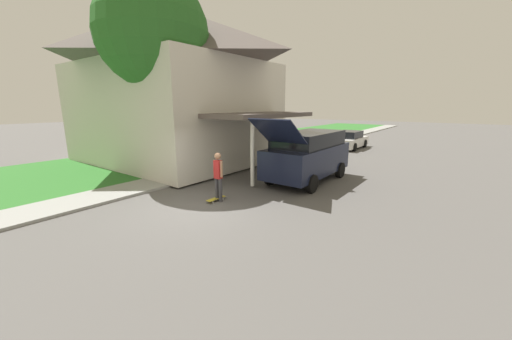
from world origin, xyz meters
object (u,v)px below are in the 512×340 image
(lawn_tree_near, at_px, (153,33))
(car_down_street, at_px, (349,140))
(fire_hydrant, at_px, (155,173))
(suv_parked, at_px, (308,154))
(skateboarder, at_px, (218,174))
(skateboard, at_px, (216,199))

(lawn_tree_near, xyz_separation_m, car_down_street, (3.95, 14.37, -5.69))
(car_down_street, xyz_separation_m, fire_hydrant, (-3.34, -15.22, -0.24))
(lawn_tree_near, distance_m, car_down_street, 15.95)
(lawn_tree_near, bearing_deg, fire_hydrant, -54.36)
(suv_parked, xyz_separation_m, fire_hydrant, (-5.29, -4.21, -0.79))
(fire_hydrant, bearing_deg, lawn_tree_near, 125.64)
(car_down_street, distance_m, skateboarder, 15.43)
(suv_parked, bearing_deg, skateboard, -106.42)
(suv_parked, relative_size, fire_hydrant, 8.70)
(skateboarder, relative_size, skateboard, 2.18)
(skateboard, bearing_deg, car_down_street, 92.36)
(suv_parked, bearing_deg, skateboarder, -105.40)
(lawn_tree_near, distance_m, suv_parked, 8.51)
(suv_parked, xyz_separation_m, car_down_street, (-1.95, 11.01, -0.55))
(fire_hydrant, bearing_deg, skateboard, -3.43)
(lawn_tree_near, bearing_deg, skateboarder, -12.51)
(lawn_tree_near, xyz_separation_m, suv_parked, (5.90, 3.36, -5.14))
(suv_parked, relative_size, skateboard, 6.94)
(car_down_street, bearing_deg, lawn_tree_near, -105.36)
(skateboarder, distance_m, skateboard, 0.90)
(skateboard, relative_size, fire_hydrant, 1.25)
(suv_parked, distance_m, skateboarder, 4.57)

